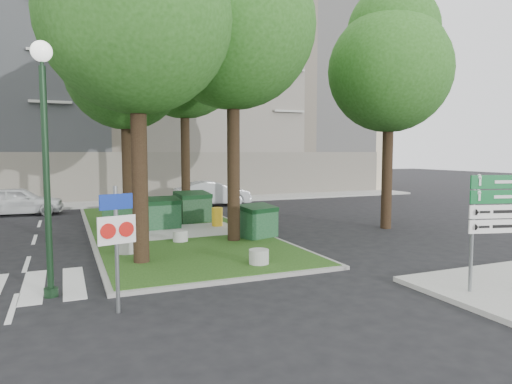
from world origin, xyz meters
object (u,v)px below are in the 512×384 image
tree_median_mid (127,59)px  directional_sign (496,214)px  dumpster_d (258,221)px  car_silver (213,193)px  car_white (18,201)px  dumpster_c (193,207)px  dumpster_a (120,213)px  dumpster_b (162,213)px  tree_median_far (185,47)px  traffic_sign_pole (116,232)px  street_lamp (45,139)px  tree_street_right (391,60)px  bollard_right (259,257)px  tree_median_near_right (235,10)px  litter_bin (217,217)px  bollard_left (127,246)px  bollard_mid (180,236)px

tree_median_mid → directional_sign: 14.72m
dumpster_d → car_silver: bearing=62.8°
dumpster_d → car_white: (-8.62, 10.81, 0.03)m
car_silver → dumpster_c: bearing=158.9°
dumpster_a → dumpster_b: 1.69m
car_white → dumpster_a: bearing=-145.3°
tree_median_far → dumpster_c: 8.10m
traffic_sign_pole → tree_median_far: bearing=55.3°
street_lamp → directional_sign: (9.08, -3.75, -1.65)m
tree_street_right → bollard_right: (-7.63, -4.05, -6.66)m
tree_median_near_right → dumpster_c: size_ratio=7.05×
bollard_right → car_white: 16.13m
tree_median_mid → bollard_right: bearing=-73.6°
dumpster_d → bollard_right: bearing=-131.0°
tree_street_right → litter_bin: 9.65m
tree_median_near_right → bollard_left: 8.58m
litter_bin → car_silver: bearing=73.8°
tree_median_mid → street_lamp: bearing=-108.6°
directional_sign → car_silver: (-0.57, 18.80, -1.09)m
directional_sign → tree_median_near_right: bearing=126.7°
litter_bin → street_lamp: bearing=-131.1°
dumpster_b → dumpster_c: 1.99m
dumpster_c → bollard_right: 8.15m
tree_median_mid → bollard_left: bearing=-98.9°
tree_median_far → car_white: size_ratio=2.79×
tree_median_mid → street_lamp: 9.69m
bollard_mid → car_white: (-5.83, 10.50, 0.43)m
litter_bin → car_white: bearing=135.4°
dumpster_a → bollard_mid: (1.63, -3.50, -0.43)m
tree_median_near_right → dumpster_d: bearing=8.0°
dumpster_c → dumpster_d: size_ratio=1.08×
dumpster_a → dumpster_d: bearing=-35.6°
dumpster_d → traffic_sign_pole: traffic_sign_pole is taller
tree_median_near_right → dumpster_b: bearing=119.2°
dumpster_d → bollard_left: bearing=172.1°
tree_median_far → car_silver: size_ratio=2.65×
bollard_left → tree_street_right: bearing=6.5°
dumpster_c → litter_bin: dumpster_c is taller
bollard_left → dumpster_d: bearing=10.3°
bollard_mid → street_lamp: (-4.00, -4.51, 3.18)m
bollard_right → car_silver: (3.26, 14.53, 0.42)m
dumpster_a → car_white: size_ratio=0.34×
directional_sign → bollard_right: bearing=146.3°
dumpster_a → litter_bin: dumpster_a is taller
dumpster_b → dumpster_c: (1.60, 1.18, 0.04)m
tree_median_mid → street_lamp: size_ratio=1.80×
tree_median_far → car_white: 11.49m
car_silver → tree_median_far: bearing=148.6°
car_silver → dumpster_b: bearing=152.6°
tree_street_right → street_lamp: (-12.88, -4.57, -3.50)m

